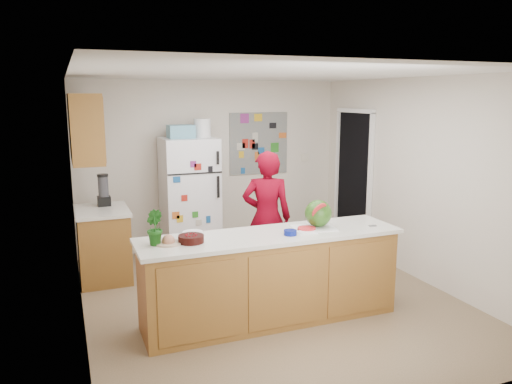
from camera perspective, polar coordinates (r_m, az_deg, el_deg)
name	(u,v)px	position (r m, az deg, el deg)	size (l,w,h in m)	color
floor	(270,299)	(5.82, 1.58, -12.18)	(4.00, 4.50, 0.02)	brown
wall_back	(212,165)	(7.56, -5.04, 3.10)	(4.00, 0.02, 2.50)	beige
wall_left	(75,206)	(5.03, -19.94, -1.47)	(0.02, 4.50, 2.50)	beige
wall_right	(420,180)	(6.49, 18.23, 1.30)	(0.02, 4.50, 2.50)	beige
ceiling	(271,73)	(5.36, 1.72, 13.45)	(4.00, 4.50, 0.02)	white
doorway	(354,180)	(7.67, 11.13, 1.32)	(0.03, 0.85, 2.04)	black
peninsula_base	(271,279)	(5.15, 1.71, -9.93)	(2.60, 0.62, 0.88)	brown
peninsula_top	(271,236)	(5.01, 1.74, -5.00)	(2.68, 0.70, 0.04)	silver
side_counter_base	(104,246)	(6.56, -17.01, -5.90)	(0.60, 0.80, 0.86)	brown
side_counter_top	(102,211)	(6.44, -17.23, -2.06)	(0.64, 0.84, 0.04)	silver
upper_cabinets	(85,128)	(6.25, -18.93, 6.92)	(0.35, 1.00, 0.80)	brown
refrigerator	(190,198)	(7.15, -7.60, -0.66)	(0.75, 0.70, 1.70)	silver
fridge_top_bin	(181,132)	(7.00, -8.59, 6.85)	(0.35, 0.28, 0.18)	#5999B2
photo_collage	(259,143)	(7.74, 0.32, 5.57)	(0.95, 0.01, 0.95)	slate
person	(267,218)	(6.06, 1.24, -2.96)	(0.60, 0.39, 1.64)	maroon
blender_appliance	(103,191)	(6.60, -17.03, 0.11)	(0.13, 0.13, 0.38)	black
cutting_board	(314,228)	(5.22, 6.61, -4.11)	(0.43, 0.32, 0.01)	silver
watermelon	(318,213)	(5.23, 7.13, -2.44)	(0.28, 0.28, 0.28)	#29550F
watermelon_slice	(307,229)	(5.12, 5.81, -4.18)	(0.18, 0.18, 0.02)	red
cherry_bowl	(191,239)	(4.74, -7.43, -5.32)	(0.24, 0.24, 0.07)	black
white_bowl	(193,235)	(4.89, -7.26, -4.85)	(0.20, 0.20, 0.06)	silver
cobalt_bowl	(290,232)	(4.96, 3.94, -4.64)	(0.13, 0.13, 0.05)	navy
plate	(168,243)	(4.73, -9.98, -5.77)	(0.25, 0.25, 0.02)	beige
paper_towel	(308,231)	(5.08, 5.95, -4.46)	(0.18, 0.16, 0.02)	silver
keys	(373,226)	(5.42, 13.17, -3.77)	(0.08, 0.04, 0.01)	gray
potted_plant	(154,228)	(4.69, -11.59, -4.02)	(0.18, 0.14, 0.32)	#0A3F0A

